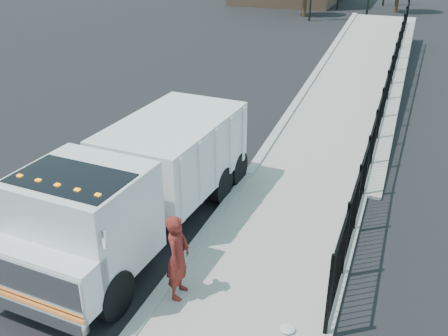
% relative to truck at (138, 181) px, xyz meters
% --- Properties ---
extents(ground, '(120.00, 120.00, 0.00)m').
position_rel_truck_xyz_m(ground, '(1.58, 0.06, -1.56)').
color(ground, black).
rests_on(ground, ground).
extents(sidewalk, '(3.55, 12.00, 0.12)m').
position_rel_truck_xyz_m(sidewalk, '(3.50, -1.94, -1.50)').
color(sidewalk, '#9E998E').
rests_on(sidewalk, ground).
extents(curb, '(0.30, 12.00, 0.16)m').
position_rel_truck_xyz_m(curb, '(1.58, -1.94, -1.48)').
color(curb, '#ADAAA3').
rests_on(curb, ground).
extents(ramp, '(3.95, 24.06, 3.19)m').
position_rel_truck_xyz_m(ramp, '(3.70, 16.06, -1.56)').
color(ramp, '#9E998E').
rests_on(ramp, ground).
extents(iron_fence, '(0.10, 28.00, 1.80)m').
position_rel_truck_xyz_m(iron_fence, '(5.13, 12.06, -0.66)').
color(iron_fence, black).
rests_on(iron_fence, ground).
extents(truck, '(3.08, 8.23, 2.77)m').
position_rel_truck_xyz_m(truck, '(0.00, 0.00, 0.00)').
color(truck, black).
rests_on(truck, ground).
extents(worker, '(0.54, 0.75, 1.94)m').
position_rel_truck_xyz_m(worker, '(1.98, -1.92, -0.47)').
color(worker, maroon).
rests_on(worker, sidewalk).
extents(debris, '(0.32, 0.32, 0.08)m').
position_rel_truck_xyz_m(debris, '(4.42, -2.14, -1.40)').
color(debris, silver).
rests_on(debris, sidewalk).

